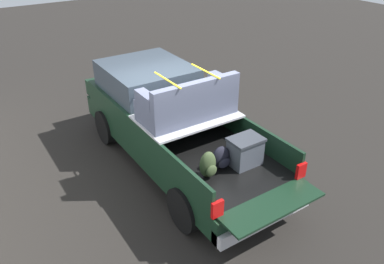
# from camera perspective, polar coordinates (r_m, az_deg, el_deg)

# --- Properties ---
(ground_plane) EXTENTS (40.00, 40.00, 0.00)m
(ground_plane) POSITION_cam_1_polar(r_m,az_deg,el_deg) (8.44, -2.24, -4.82)
(ground_plane) COLOR black
(pickup_truck) EXTENTS (6.05, 2.06, 2.23)m
(pickup_truck) POSITION_cam_1_polar(r_m,az_deg,el_deg) (8.22, -3.76, 2.09)
(pickup_truck) COLOR black
(pickup_truck) RESTS_ON ground_plane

